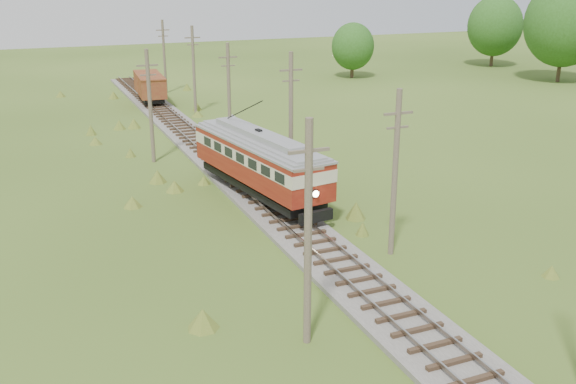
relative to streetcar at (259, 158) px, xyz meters
name	(u,v)px	position (x,y,z in m)	size (l,w,h in m)	color
railbed_main	(234,174)	(0.00, 5.36, -2.55)	(3.60, 96.00, 0.57)	#605B54
streetcar	(259,158)	(0.00, 0.00, 0.00)	(4.91, 13.19, 5.97)	black
gondola	(150,86)	(0.00, 34.91, -0.69)	(3.30, 8.48, 2.76)	black
gravel_pile	(235,122)	(4.79, 19.57, -2.10)	(3.78, 4.01, 1.38)	gray
utility_pole_r_2	(395,172)	(3.30, -10.64, 1.68)	(1.60, 0.30, 8.60)	brown
utility_pole_r_3	(291,118)	(3.20, 2.36, 1.88)	(1.60, 0.30, 9.00)	brown
utility_pole_r_4	(229,92)	(3.00, 15.36, 1.58)	(1.60, 0.30, 8.40)	brown
utility_pole_r_5	(194,69)	(3.40, 28.36, 1.83)	(1.60, 0.30, 8.90)	brown
utility_pole_r_6	(164,56)	(3.20, 41.36, 1.73)	(1.60, 0.30, 8.70)	brown
utility_pole_l_a	(308,233)	(-4.20, -16.64, 1.88)	(1.60, 0.30, 9.00)	brown
utility_pole_l_b	(150,105)	(-4.50, 11.36, 1.68)	(1.60, 0.30, 8.60)	brown
tree_right_4	(565,23)	(54.00, 29.36, 5.00)	(10.50, 10.50, 13.53)	#38281C
tree_right_5	(495,26)	(56.00, 45.36, 3.45)	(8.40, 8.40, 10.82)	#38281C
tree_mid_b	(353,46)	(30.00, 43.36, 1.59)	(5.88, 5.88, 7.57)	#38281C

